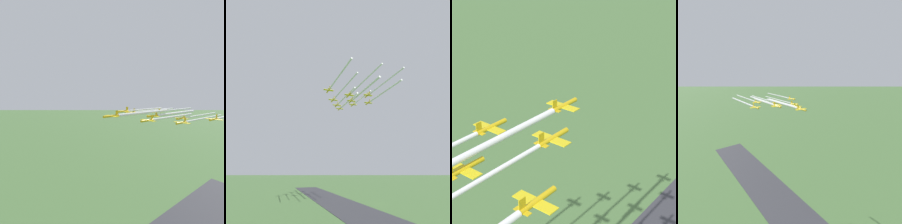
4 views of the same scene
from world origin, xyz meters
TOP-DOWN VIEW (x-y plane):
  - jet_0 at (-20.33, -26.05)m, footprint 7.96×7.74m
  - jet_1 at (-10.31, -38.63)m, footprint 7.96×7.74m
  - jet_2 at (-4.47, -23.41)m, footprint 7.96×7.74m
  - jet_3 at (-0.30, -51.21)m, footprint 7.96×7.74m
  - jet_4 at (5.55, -35.99)m, footprint 7.96×7.74m
  - jet_5 at (11.39, -20.76)m, footprint 7.96×7.74m
  - jet_6 at (9.72, -63.79)m, footprint 7.96×7.74m
  - jet_7 at (15.56, -48.56)m, footprint 7.96×7.74m
  - jet_8 at (21.41, -33.34)m, footprint 7.96×7.74m
  - smoke_trail_0 at (0.14, -33.91)m, footprint 34.52×14.28m
  - smoke_trail_1 at (9.32, -46.17)m, footprint 32.74×13.34m
  - smoke_trail_2 at (12.42, -29.89)m, footprint 27.19×11.10m
  - smoke_trail_3 at (22.53, -59.97)m, footprint 39.07×15.65m
  - smoke_trail_4 at (27.61, -44.45)m, footprint 37.74×15.58m
  - smoke_trail_5 at (33.76, -29.35)m, footprint 38.27×15.59m
  - smoke_trail_7 at (37.99, -57.17)m, footprint 38.26×15.34m
  - smoke_trail_8 at (42.87, -41.58)m, footprint 36.38×14.68m

SIDE VIEW (x-z plane):
  - smoke_trail_7 at x=37.99m, z-range 80.79..81.61m
  - jet_7 at x=15.56m, z-range 79.90..82.59m
  - smoke_trail_3 at x=22.53m, z-range 81.02..81.84m
  - jet_3 at x=-0.30m, z-range 80.12..82.81m
  - jet_6 at x=9.72m, z-range 81.33..84.03m
  - smoke_trail_1 at x=9.32m, z-range 82.32..83.29m
  - smoke_trail_4 at x=27.61m, z-range 82.12..83.50m
  - jet_1 at x=-10.31m, z-range 81.50..84.19m
  - jet_4 at x=5.55m, z-range 81.50..84.19m
  - smoke_trail_5 at x=33.76m, z-range 82.73..83.87m
  - jet_5 at x=11.39m, z-range 81.99..84.68m
  - smoke_trail_8 at x=42.87m, z-range 83.10..84.01m
  - jet_8 at x=21.41m, z-range 82.25..84.94m
  - smoke_trail_0 at x=0.14m, z-range 84.40..85.69m
  - jet_0 at x=-20.33m, z-range 83.74..86.43m
  - smoke_trail_2 at x=12.42m, z-range 85.12..85.95m
  - jet_2 at x=-4.47m, z-range 84.23..86.92m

